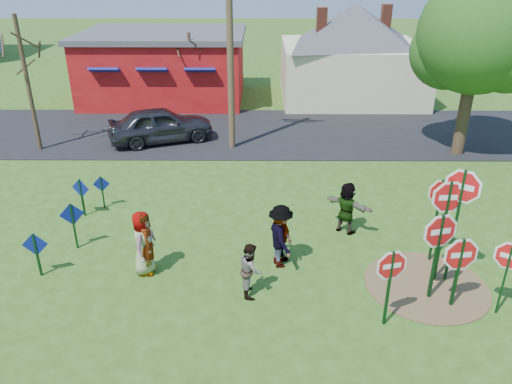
% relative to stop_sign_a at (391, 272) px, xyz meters
% --- Properties ---
extents(ground, '(120.00, 120.00, 0.00)m').
position_rel_stop_sign_a_xyz_m(ground, '(-3.05, 2.50, -1.46)').
color(ground, '#2D4F16').
rests_on(ground, ground).
extents(road, '(120.00, 7.50, 0.04)m').
position_rel_stop_sign_a_xyz_m(road, '(-3.05, 14.00, -1.44)').
color(road, black).
rests_on(road, ground).
extents(dirt_patch, '(3.20, 3.20, 0.03)m').
position_rel_stop_sign_a_xyz_m(dirt_patch, '(1.45, 1.50, -1.44)').
color(dirt_patch, brown).
rests_on(dirt_patch, ground).
extents(red_building, '(9.40, 7.69, 3.90)m').
position_rel_stop_sign_a_xyz_m(red_building, '(-8.55, 20.49, 0.51)').
color(red_building, maroon).
rests_on(red_building, ground).
extents(cream_house, '(9.40, 9.40, 6.50)m').
position_rel_stop_sign_a_xyz_m(cream_house, '(2.45, 20.50, 1.47)').
color(cream_house, beige).
rests_on(cream_house, ground).
extents(stop_sign_a, '(0.97, 0.27, 2.13)m').
position_rel_stop_sign_a_xyz_m(stop_sign_a, '(0.00, 0.00, 0.00)').
color(stop_sign_a, '#0E3515').
rests_on(stop_sign_a, ground).
extents(stop_sign_b, '(1.17, 0.11, 3.03)m').
position_rel_stop_sign_a_xyz_m(stop_sign_b, '(1.75, 1.81, 0.73)').
color(stop_sign_b, '#0E3515').
rests_on(stop_sign_b, ground).
extents(stop_sign_c, '(1.01, 0.68, 3.35)m').
position_rel_stop_sign_a_xyz_m(stop_sign_c, '(2.04, 1.78, 0.91)').
color(stop_sign_c, '#0E3515').
rests_on(stop_sign_c, ground).
extents(stop_sign_d, '(0.97, 0.14, 2.65)m').
position_rel_stop_sign_a_xyz_m(stop_sign_d, '(1.90, 2.72, 0.46)').
color(stop_sign_d, '#0E3515').
rests_on(stop_sign_d, ground).
extents(stop_sign_e, '(1.16, 0.18, 2.07)m').
position_rel_stop_sign_a_xyz_m(stop_sign_e, '(1.81, 0.69, -0.10)').
color(stop_sign_e, '#0E3515').
rests_on(stop_sign_e, ground).
extents(stop_sign_f, '(0.85, 0.47, 2.10)m').
position_rel_stop_sign_a_xyz_m(stop_sign_f, '(2.82, 0.42, 0.02)').
color(stop_sign_f, '#0E3515').
rests_on(stop_sign_f, ground).
extents(stop_sign_g, '(1.16, 0.34, 2.53)m').
position_rel_stop_sign_a_xyz_m(stop_sign_g, '(1.36, 1.01, 0.27)').
color(stop_sign_g, '#0E3515').
rests_on(stop_sign_g, ground).
extents(blue_diamond_a, '(0.68, 0.08, 1.31)m').
position_rel_stop_sign_a_xyz_m(blue_diamond_a, '(-8.86, 1.90, -0.65)').
color(blue_diamond_a, '#0E3515').
rests_on(blue_diamond_a, ground).
extents(blue_diamond_b, '(0.67, 0.24, 1.47)m').
position_rel_stop_sign_a_xyz_m(blue_diamond_b, '(-8.35, 3.32, -0.54)').
color(blue_diamond_b, '#0E3515').
rests_on(blue_diamond_b, ground).
extents(blue_diamond_c, '(0.63, 0.25, 1.34)m').
position_rel_stop_sign_a_xyz_m(blue_diamond_c, '(-8.78, 5.34, -0.63)').
color(blue_diamond_c, '#0E3515').
rests_on(blue_diamond_c, ground).
extents(blue_diamond_d, '(0.56, 0.09, 1.17)m').
position_rel_stop_sign_a_xyz_m(blue_diamond_d, '(-8.28, 5.94, -0.73)').
color(blue_diamond_d, '#0E3515').
rests_on(blue_diamond_d, ground).
extents(person_a, '(0.67, 0.95, 1.83)m').
position_rel_stop_sign_a_xyz_m(person_a, '(-6.05, 2.10, -0.55)').
color(person_a, '#393C7C').
rests_on(person_a, ground).
extents(person_b, '(0.54, 0.72, 1.81)m').
position_rel_stop_sign_a_xyz_m(person_b, '(-5.93, 2.07, -0.56)').
color(person_b, '#227C76').
rests_on(person_b, ground).
extents(person_c, '(0.61, 0.75, 1.46)m').
position_rel_stop_sign_a_xyz_m(person_c, '(-3.16, 1.16, -0.73)').
color(person_c, brown).
rests_on(person_c, ground).
extents(person_d, '(1.00, 1.34, 1.84)m').
position_rel_stop_sign_a_xyz_m(person_d, '(-2.36, 2.46, -0.54)').
color(person_d, '#38383D').
rests_on(person_d, ground).
extents(person_e, '(0.81, 1.01, 1.61)m').
position_rel_stop_sign_a_xyz_m(person_e, '(-2.33, 2.71, -0.65)').
color(person_e, '#4F2B56').
rests_on(person_e, ground).
extents(person_f, '(1.53, 1.33, 1.67)m').
position_rel_stop_sign_a_xyz_m(person_f, '(-0.25, 4.34, -0.63)').
color(person_f, '#1B5726').
rests_on(person_f, ground).
extents(suv, '(5.06, 3.45, 1.60)m').
position_rel_stop_sign_a_xyz_m(suv, '(-7.46, 12.57, -0.62)').
color(suv, '#303136').
rests_on(suv, road).
extents(utility_pole, '(2.19, 0.38, 8.98)m').
position_rel_stop_sign_a_xyz_m(utility_pole, '(-4.18, 11.86, 3.27)').
color(utility_pole, '#4C3823').
rests_on(utility_pole, ground).
extents(leafy_tree, '(5.24, 4.78, 7.45)m').
position_rel_stop_sign_a_xyz_m(leafy_tree, '(5.83, 11.20, 3.34)').
color(leafy_tree, '#382819').
rests_on(leafy_tree, ground).
extents(bare_tree_west, '(1.80, 1.80, 5.76)m').
position_rel_stop_sign_a_xyz_m(bare_tree_west, '(-12.73, 11.54, 2.27)').
color(bare_tree_west, '#382819').
rests_on(bare_tree_west, ground).
extents(bare_tree_east, '(1.80, 1.80, 4.27)m').
position_rel_stop_sign_a_xyz_m(bare_tree_east, '(-6.61, 17.25, 1.31)').
color(bare_tree_east, '#382819').
rests_on(bare_tree_east, ground).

